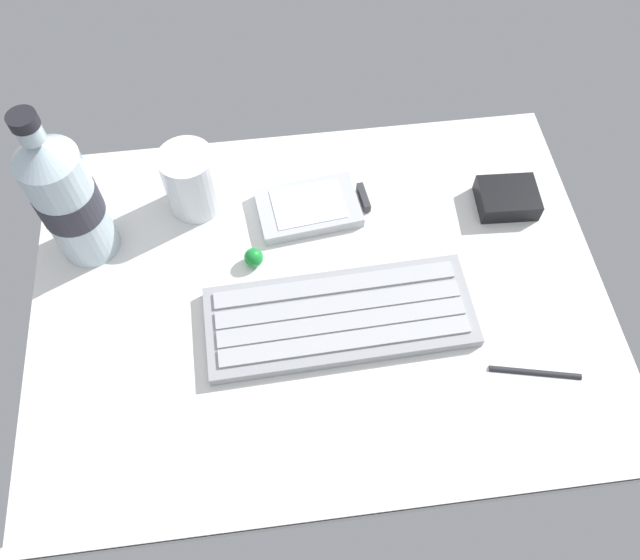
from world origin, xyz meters
TOP-DOWN VIEW (x-y plane):
  - ground_plane at (0.00, -0.23)cm, footprint 64.00×48.00cm
  - keyboard at (1.74, -3.55)cm, footprint 29.33×11.90cm
  - handheld_device at (0.66, 11.52)cm, footprint 13.36×8.90cm
  - juice_cup at (-13.36, 14.39)cm, footprint 6.40×6.40cm
  - water_bottle at (-25.71, 9.85)cm, footprint 6.73×6.73cm
  - charger_block at (23.96, 9.61)cm, footprint 7.30×5.97cm
  - trackball_mouse at (-7.00, 5.00)cm, footprint 2.20×2.20cm
  - stylus_pen at (21.15, -12.22)cm, footprint 9.42×2.80cm

SIDE VIEW (x-z plane):
  - ground_plane at x=0.00cm, z-range -2.39..0.41cm
  - stylus_pen at x=21.15cm, z-range 0.00..0.70cm
  - handheld_device at x=0.66cm, z-range -0.02..1.48cm
  - keyboard at x=1.74cm, z-range -0.04..1.66cm
  - trackball_mouse at x=-7.00cm, z-range 0.00..2.20cm
  - charger_block at x=23.96cm, z-range 0.00..2.40cm
  - juice_cup at x=-13.36cm, z-range -0.34..8.16cm
  - water_bottle at x=-25.71cm, z-range -1.39..19.41cm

